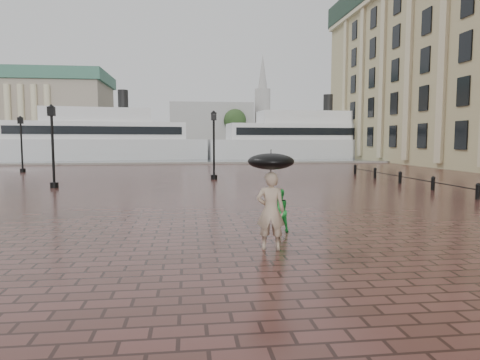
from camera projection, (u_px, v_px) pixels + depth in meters
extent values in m
plane|color=#3C201B|center=(150.00, 219.00, 14.25)|extent=(300.00, 300.00, 0.00)
plane|color=#4C545C|center=(183.00, 150.00, 105.17)|extent=(240.00, 240.00, 0.00)
cube|color=slate|center=(176.00, 164.00, 45.88)|extent=(80.00, 0.60, 0.30)
cube|color=#4C4C47|center=(185.00, 144.00, 172.28)|extent=(300.00, 60.00, 2.00)
cube|color=gray|center=(26.00, 113.00, 149.83)|extent=(55.00, 30.00, 22.00)
cube|color=#3A6954|center=(25.00, 78.00, 148.70)|extent=(57.00, 32.00, 4.00)
cube|color=#A09C98|center=(211.00, 123.00, 162.85)|extent=(30.00, 22.00, 14.00)
cube|color=#A09C98|center=(300.00, 127.00, 167.19)|extent=(25.00, 22.00, 11.00)
cube|color=#A09C98|center=(385.00, 121.00, 171.15)|extent=(35.00, 22.00, 16.00)
cylinder|color=#A09C98|center=(262.00, 115.00, 164.96)|extent=(6.00, 6.00, 20.00)
cone|color=#A09C98|center=(263.00, 78.00, 163.64)|extent=(5.00, 5.00, 18.00)
cylinder|color=#2D2119|center=(23.00, 136.00, 143.78)|extent=(1.00, 1.00, 8.00)
sphere|color=#243C1B|center=(22.00, 119.00, 143.26)|extent=(8.00, 8.00, 8.00)
cylinder|color=#2D2119|center=(132.00, 136.00, 148.10)|extent=(1.00, 1.00, 8.00)
sphere|color=#243C1B|center=(132.00, 120.00, 147.58)|extent=(8.00, 8.00, 8.00)
cylinder|color=#2D2119|center=(235.00, 136.00, 152.42)|extent=(1.00, 1.00, 8.00)
sphere|color=#243C1B|center=(235.00, 120.00, 151.90)|extent=(8.00, 8.00, 8.00)
cylinder|color=#2D2119|center=(332.00, 136.00, 156.74)|extent=(1.00, 1.00, 8.00)
sphere|color=#243C1B|center=(333.00, 121.00, 156.22)|extent=(8.00, 8.00, 8.00)
cylinder|color=#2D2119|center=(425.00, 136.00, 161.05)|extent=(1.00, 1.00, 8.00)
sphere|color=#243C1B|center=(425.00, 121.00, 160.54)|extent=(8.00, 8.00, 8.00)
cylinder|color=black|center=(478.00, 193.00, 18.87)|extent=(0.20, 0.20, 0.60)
sphere|color=black|center=(478.00, 185.00, 18.84)|extent=(0.22, 0.22, 0.22)
cylinder|color=black|center=(433.00, 184.00, 22.33)|extent=(0.20, 0.20, 0.60)
sphere|color=black|center=(433.00, 178.00, 22.30)|extent=(0.22, 0.22, 0.22)
cylinder|color=black|center=(400.00, 178.00, 25.78)|extent=(0.20, 0.20, 0.60)
sphere|color=black|center=(400.00, 173.00, 25.75)|extent=(0.22, 0.22, 0.22)
cylinder|color=black|center=(375.00, 174.00, 29.24)|extent=(0.20, 0.20, 0.60)
sphere|color=black|center=(375.00, 169.00, 29.21)|extent=(0.22, 0.22, 0.22)
cylinder|color=black|center=(355.00, 170.00, 32.70)|extent=(0.20, 0.20, 0.60)
sphere|color=black|center=(355.00, 166.00, 32.67)|extent=(0.22, 0.22, 0.22)
cylinder|color=black|center=(54.00, 185.00, 23.40)|extent=(0.44, 0.44, 0.30)
cylinder|color=black|center=(53.00, 151.00, 23.23)|extent=(0.14, 0.14, 4.00)
cube|color=black|center=(51.00, 111.00, 23.02)|extent=(0.35, 0.35, 0.50)
sphere|color=beige|center=(51.00, 111.00, 23.02)|extent=(0.28, 0.28, 0.28)
cylinder|color=black|center=(214.00, 177.00, 28.43)|extent=(0.44, 0.44, 0.30)
cylinder|color=black|center=(214.00, 149.00, 28.26)|extent=(0.14, 0.14, 4.00)
cube|color=black|center=(214.00, 116.00, 28.06)|extent=(0.35, 0.35, 0.50)
sphere|color=beige|center=(214.00, 116.00, 28.06)|extent=(0.28, 0.28, 0.28)
cylinder|color=black|center=(23.00, 170.00, 34.54)|extent=(0.44, 0.44, 0.30)
cylinder|color=black|center=(22.00, 147.00, 34.37)|extent=(0.14, 0.14, 4.00)
cube|color=black|center=(20.00, 121.00, 34.16)|extent=(0.35, 0.35, 0.50)
sphere|color=beige|center=(20.00, 121.00, 34.16)|extent=(0.28, 0.28, 0.28)
imported|color=tan|center=(271.00, 211.00, 10.20)|extent=(0.76, 0.58, 1.87)
imported|color=green|center=(279.00, 211.00, 12.08)|extent=(0.74, 0.67, 1.24)
cube|color=#B8B8B8|center=(98.00, 150.00, 55.87)|extent=(28.61, 11.59, 2.67)
cube|color=silver|center=(97.00, 131.00, 55.64)|extent=(22.96, 9.71, 2.23)
cube|color=silver|center=(97.00, 115.00, 55.45)|extent=(14.08, 7.45, 1.78)
cylinder|color=black|center=(123.00, 100.00, 56.25)|extent=(1.34, 1.34, 2.67)
cube|color=black|center=(97.00, 130.00, 52.83)|extent=(20.84, 3.91, 1.00)
cube|color=black|center=(98.00, 131.00, 58.45)|extent=(20.84, 3.91, 1.00)
cube|color=#B8B8B8|center=(305.00, 149.00, 60.62)|extent=(27.73, 8.03, 2.63)
cube|color=silver|center=(305.00, 132.00, 60.39)|extent=(22.21, 6.86, 2.19)
cube|color=silver|center=(306.00, 118.00, 60.21)|extent=(13.41, 5.74, 1.75)
cylinder|color=black|center=(328.00, 104.00, 60.59)|extent=(1.32, 1.32, 2.63)
cube|color=black|center=(312.00, 131.00, 57.54)|extent=(20.81, 1.21, 0.99)
cube|color=black|center=(299.00, 132.00, 63.24)|extent=(20.81, 1.21, 0.99)
cylinder|color=black|center=(271.00, 183.00, 10.14)|extent=(0.02, 0.02, 0.95)
ellipsoid|color=black|center=(271.00, 161.00, 10.09)|extent=(1.10, 1.10, 0.39)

